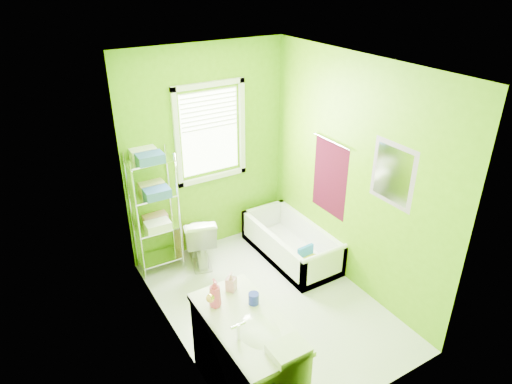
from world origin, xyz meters
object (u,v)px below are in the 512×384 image
vanity (248,356)px  wire_shelf_unit (155,199)px  bathtub (292,248)px  toilet (199,238)px

vanity → wire_shelf_unit: bearing=89.4°
bathtub → wire_shelf_unit: bearing=155.7°
bathtub → vanity: size_ratio=1.24×
vanity → wire_shelf_unit: 2.22m
bathtub → toilet: (-1.04, 0.53, 0.20)m
bathtub → vanity: 2.14m
vanity → wire_shelf_unit: size_ratio=0.72×
bathtub → wire_shelf_unit: size_ratio=0.89×
toilet → vanity: bearing=93.0°
bathtub → wire_shelf_unit: 1.82m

